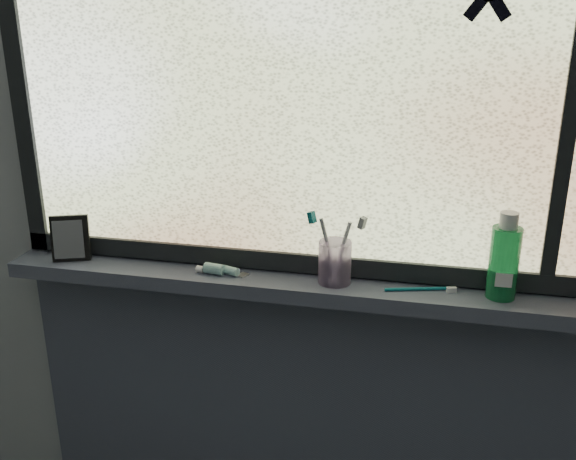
# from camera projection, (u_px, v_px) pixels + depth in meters

# --- Properties ---
(wall_back) EXTENTS (3.00, 0.01, 2.50)m
(wall_back) POSITION_uv_depth(u_px,v_px,m) (308.00, 186.00, 1.65)
(wall_back) COLOR #9EA3A8
(wall_back) RESTS_ON ground
(windowsill) EXTENTS (1.62, 0.14, 0.04)m
(windowsill) POSITION_uv_depth(u_px,v_px,m) (301.00, 287.00, 1.66)
(windowsill) COLOR #454A5D
(windowsill) RESTS_ON wall_back
(sill_apron) EXTENTS (1.62, 0.02, 0.98)m
(sill_apron) POSITION_uv_depth(u_px,v_px,m) (304.00, 436.00, 1.89)
(sill_apron) COLOR #454A5D
(sill_apron) RESTS_ON floor
(window_pane) EXTENTS (1.50, 0.01, 1.00)m
(window_pane) POSITION_uv_depth(u_px,v_px,m) (307.00, 76.00, 1.53)
(window_pane) COLOR silver
(window_pane) RESTS_ON wall_back
(frame_bottom) EXTENTS (1.60, 0.03, 0.05)m
(frame_bottom) POSITION_uv_depth(u_px,v_px,m) (305.00, 262.00, 1.69)
(frame_bottom) COLOR black
(frame_bottom) RESTS_ON windowsill
(frame_left) EXTENTS (0.05, 0.03, 1.10)m
(frame_left) POSITION_uv_depth(u_px,v_px,m) (18.00, 69.00, 1.69)
(frame_left) COLOR black
(frame_left) RESTS_ON wall_back
(frame_mullion) EXTENTS (0.03, 0.03, 1.00)m
(frame_mullion) POSITION_uv_depth(u_px,v_px,m) (575.00, 83.00, 1.41)
(frame_mullion) COLOR black
(frame_mullion) RESTS_ON wall_back
(vanity_mirror) EXTENTS (0.11, 0.08, 0.13)m
(vanity_mirror) POSITION_uv_depth(u_px,v_px,m) (70.00, 238.00, 1.76)
(vanity_mirror) COLOR black
(vanity_mirror) RESTS_ON windowsill
(toothpaste_tube) EXTENTS (0.17, 0.07, 0.03)m
(toothpaste_tube) POSITION_uv_depth(u_px,v_px,m) (220.00, 269.00, 1.68)
(toothpaste_tube) COLOR white
(toothpaste_tube) RESTS_ON windowsill
(toothbrush_cup) EXTENTS (0.11, 0.11, 0.11)m
(toothbrush_cup) POSITION_uv_depth(u_px,v_px,m) (335.00, 262.00, 1.62)
(toothbrush_cup) COLOR #D8AEE6
(toothbrush_cup) RESTS_ON windowsill
(toothbrush_lying) EXTENTS (0.19, 0.07, 0.01)m
(toothbrush_lying) POSITION_uv_depth(u_px,v_px,m) (416.00, 288.00, 1.59)
(toothbrush_lying) COLOR #0C6672
(toothbrush_lying) RESTS_ON windowsill
(mouthwash_bottle) EXTENTS (0.08, 0.08, 0.18)m
(mouthwash_bottle) POSITION_uv_depth(u_px,v_px,m) (505.00, 256.00, 1.53)
(mouthwash_bottle) COLOR #1E9C50
(mouthwash_bottle) RESTS_ON windowsill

